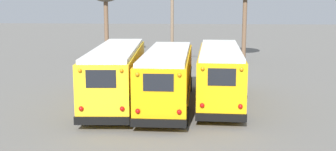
{
  "coord_description": "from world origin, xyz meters",
  "views": [
    {
      "loc": [
        1.58,
        -23.54,
        5.89
      ],
      "look_at": [
        0.0,
        -0.12,
        1.64
      ],
      "focal_mm": 45.0,
      "sensor_mm": 36.0,
      "label": 1
    }
  ],
  "objects_px": {
    "school_bus_1": "(167,76)",
    "school_bus_0": "(117,73)",
    "school_bus_2": "(220,73)",
    "utility_pole": "(172,19)"
  },
  "relations": [
    {
      "from": "school_bus_2",
      "to": "school_bus_1",
      "type": "bearing_deg",
      "value": -163.08
    },
    {
      "from": "school_bus_0",
      "to": "school_bus_2",
      "type": "height_order",
      "value": "school_bus_0"
    },
    {
      "from": "school_bus_1",
      "to": "school_bus_2",
      "type": "height_order",
      "value": "school_bus_2"
    },
    {
      "from": "school_bus_1",
      "to": "utility_pole",
      "type": "distance_m",
      "value": 11.23
    },
    {
      "from": "school_bus_1",
      "to": "school_bus_2",
      "type": "distance_m",
      "value": 3.08
    },
    {
      "from": "school_bus_2",
      "to": "utility_pole",
      "type": "distance_m",
      "value": 10.86
    },
    {
      "from": "school_bus_0",
      "to": "school_bus_2",
      "type": "xyz_separation_m",
      "value": [
        5.89,
        0.4,
        -0.02
      ]
    },
    {
      "from": "utility_pole",
      "to": "school_bus_0",
      "type": "bearing_deg",
      "value": -103.91
    },
    {
      "from": "school_bus_1",
      "to": "utility_pole",
      "type": "xyz_separation_m",
      "value": [
        -0.37,
        10.9,
        2.7
      ]
    },
    {
      "from": "school_bus_1",
      "to": "school_bus_0",
      "type": "bearing_deg",
      "value": 170.43
    }
  ]
}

